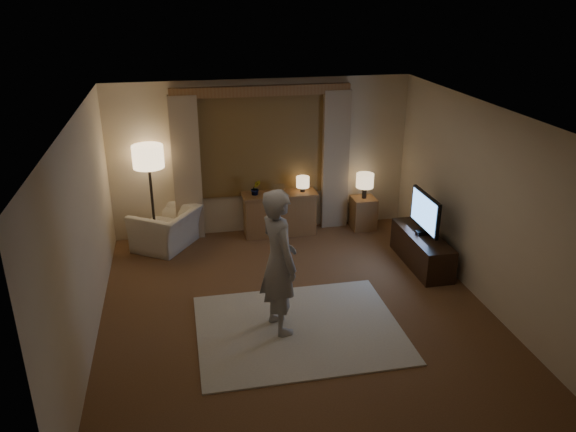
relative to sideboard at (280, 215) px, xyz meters
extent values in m
cube|color=brown|center=(-0.25, -2.50, -0.36)|extent=(5.00, 5.50, 0.02)
cube|color=silver|center=(-0.25, -2.50, 2.26)|extent=(5.00, 5.50, 0.02)
cube|color=beige|center=(-0.25, 0.26, 0.95)|extent=(5.00, 0.02, 2.60)
cube|color=beige|center=(-0.25, -5.26, 0.95)|extent=(5.00, 0.02, 2.60)
cube|color=beige|center=(-2.76, -2.50, 0.95)|extent=(0.02, 5.50, 2.60)
cube|color=beige|center=(2.26, -2.50, 0.95)|extent=(0.02, 5.50, 2.60)
cube|color=black|center=(-0.25, 0.23, 1.20)|extent=(2.00, 0.01, 1.70)
cube|color=brown|center=(-0.25, 0.22, 1.20)|extent=(2.08, 0.04, 1.78)
cube|color=#9E8363|center=(-1.50, 0.15, 0.85)|extent=(0.45, 0.12, 2.40)
cube|color=#9E8363|center=(1.00, 0.15, 0.85)|extent=(0.45, 0.12, 2.40)
cube|color=brown|center=(-0.25, 0.17, 2.07)|extent=(2.90, 0.14, 0.16)
cube|color=beige|center=(-0.31, -2.93, -0.34)|extent=(2.50, 2.00, 0.02)
cube|color=brown|center=(0.00, 0.00, 0.00)|extent=(1.20, 0.40, 0.70)
cube|color=brown|center=(0.00, 0.00, 0.45)|extent=(0.16, 0.02, 0.20)
imported|color=#999999|center=(-0.40, 0.00, 0.50)|extent=(0.17, 0.13, 0.30)
cylinder|color=black|center=(0.40, 0.00, 0.41)|extent=(0.08, 0.08, 0.12)
cylinder|color=#F2CA91|center=(0.40, 0.00, 0.56)|extent=(0.22, 0.22, 0.18)
cylinder|color=black|center=(-2.08, 0.00, -0.33)|extent=(0.35, 0.35, 0.03)
cylinder|color=black|center=(-2.08, 0.00, 0.31)|extent=(0.04, 0.04, 1.33)
cylinder|color=#F2CA91|center=(-2.08, 0.00, 1.14)|extent=(0.49, 0.49, 0.35)
imported|color=beige|center=(-1.89, -0.15, -0.03)|extent=(1.25, 1.28, 0.63)
cube|color=brown|center=(1.48, -0.05, -0.07)|extent=(0.40, 0.40, 0.56)
cylinder|color=black|center=(1.48, -0.05, 0.31)|extent=(0.08, 0.08, 0.20)
cylinder|color=#F2CA91|center=(1.48, -0.05, 0.53)|extent=(0.30, 0.30, 0.24)
cube|color=black|center=(1.90, -1.57, -0.10)|extent=(0.45, 1.40, 0.50)
cube|color=black|center=(1.90, -1.57, 0.18)|extent=(0.22, 0.10, 0.06)
cube|color=black|center=(1.90, -1.57, 0.52)|extent=(0.05, 0.89, 0.54)
cube|color=#5DA4FF|center=(1.87, -1.57, 0.52)|extent=(0.00, 0.83, 0.49)
imported|color=gray|center=(-0.54, -2.86, 0.58)|extent=(0.58, 0.75, 1.82)
camera|label=1|loc=(-1.61, -8.70, 3.59)|focal=35.00mm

